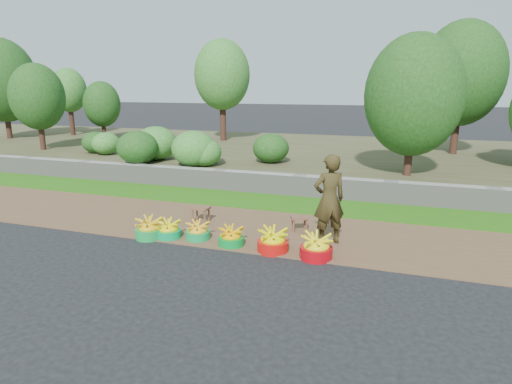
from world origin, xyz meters
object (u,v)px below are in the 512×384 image
(basin_b, at_px, (169,230))
(basin_e, at_px, (273,241))
(basin_d, at_px, (231,238))
(stool_right, at_px, (299,220))
(stool_left, at_px, (201,210))
(basin_a, at_px, (149,229))
(basin_c, at_px, (198,232))
(basin_f, at_px, (316,248))
(vendor_woman, at_px, (329,200))

(basin_b, bearing_deg, basin_e, -0.58)
(basin_d, xyz_separation_m, stool_right, (0.98, 1.12, 0.09))
(basin_b, distance_m, stool_left, 1.06)
(basin_a, height_order, basin_c, basin_a)
(basin_a, relative_size, basin_e, 0.96)
(basin_a, distance_m, stool_right, 2.86)
(basin_b, xyz_separation_m, stool_left, (0.16, 1.04, 0.12))
(basin_e, relative_size, stool_left, 1.46)
(basin_c, xyz_separation_m, basin_f, (2.24, -0.18, 0.03))
(basin_c, distance_m, basin_d, 0.71)
(basin_a, height_order, basin_d, basin_a)
(basin_d, xyz_separation_m, stool_left, (-1.09, 1.04, 0.12))
(basin_a, xyz_separation_m, basin_f, (3.14, 0.02, 0.01))
(basin_a, distance_m, basin_b, 0.36)
(basin_b, bearing_deg, basin_f, -1.65)
(basin_c, bearing_deg, basin_e, -4.74)
(basin_f, distance_m, stool_left, 2.85)
(basin_e, xyz_separation_m, vendor_woman, (0.83, 0.66, 0.65))
(basin_b, bearing_deg, stool_right, 26.79)
(basin_e, bearing_deg, basin_c, 175.26)
(basin_b, xyz_separation_m, basin_f, (2.79, -0.08, 0.03))
(basin_c, bearing_deg, stool_left, 112.39)
(basin_f, bearing_deg, basin_e, 175.50)
(basin_f, bearing_deg, stool_left, 156.93)
(basin_a, bearing_deg, basin_d, 3.68)
(basin_a, distance_m, basin_e, 2.38)
(stool_right, bearing_deg, vendor_woman, -37.68)
(basin_b, bearing_deg, basin_a, -163.76)
(basin_e, xyz_separation_m, stool_left, (-1.86, 1.06, 0.09))
(basin_a, xyz_separation_m, basin_e, (2.38, 0.08, 0.01))
(basin_c, height_order, basin_f, basin_f)
(stool_right, bearing_deg, basin_b, -153.21)
(stool_left, bearing_deg, stool_right, 2.45)
(basin_f, bearing_deg, basin_b, 178.35)
(basin_c, height_order, basin_d, basin_d)
(basin_e, bearing_deg, basin_d, 178.39)
(stool_left, bearing_deg, basin_b, -99.01)
(basin_f, xyz_separation_m, vendor_woman, (0.07, 0.72, 0.65))
(basin_c, height_order, basin_e, basin_e)
(basin_b, height_order, stool_left, basin_b)
(basin_e, height_order, basin_f, basin_f)
(basin_b, distance_m, basin_e, 2.03)
(stool_right, bearing_deg, basin_f, -65.15)
(stool_right, distance_m, vendor_woman, 0.98)
(vendor_woman, bearing_deg, basin_e, 5.88)
(basin_d, bearing_deg, basin_a, -176.32)
(basin_d, bearing_deg, vendor_woman, 21.65)
(basin_d, relative_size, vendor_woman, 0.29)
(basin_b, height_order, stool_right, basin_b)
(vendor_woman, bearing_deg, basin_c, -19.50)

